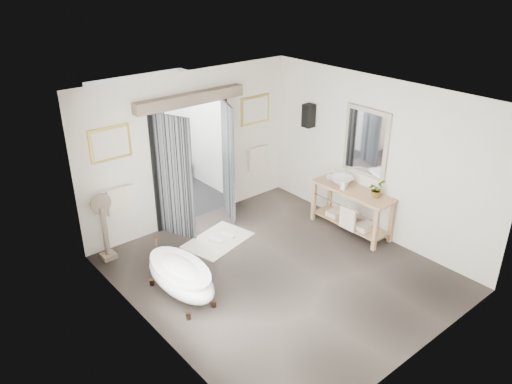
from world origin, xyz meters
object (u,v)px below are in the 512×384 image
at_px(vanity, 351,207).
at_px(basin, 341,181).
at_px(clawfoot_tub, 180,276).
at_px(rug, 218,240).

relative_size(vanity, basin, 3.56).
relative_size(clawfoot_tub, vanity, 0.94).
xyz_separation_m(clawfoot_tub, basin, (3.51, -0.03, 0.57)).
bearing_deg(rug, clawfoot_tub, -145.02).
distance_m(clawfoot_tub, basin, 3.56).
height_order(clawfoot_tub, rug, clawfoot_tub).
bearing_deg(rug, vanity, -31.42).
bearing_deg(basin, rug, 133.82).
bearing_deg(clawfoot_tub, basin, -0.55).
distance_m(vanity, rug, 2.53).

